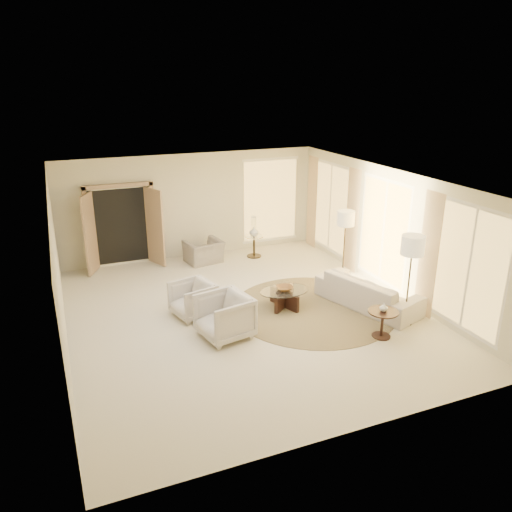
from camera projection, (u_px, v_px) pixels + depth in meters
name	position (u px, v px, depth m)	size (l,w,h in m)	color
room	(245.00, 251.00, 9.95)	(7.04, 8.04, 2.83)	beige
windows_right	(386.00, 233.00, 11.28)	(0.10, 6.40, 2.40)	#EEC05F
window_back_corner	(271.00, 200.00, 14.23)	(1.70, 0.10, 2.40)	#EEC05F
curtains_right	(361.00, 225.00, 12.06)	(0.06, 5.20, 2.60)	#D0B28A
french_doors	(122.00, 227.00, 12.71)	(1.95, 0.66, 2.16)	tan
area_rug	(313.00, 309.00, 10.65)	(3.50, 3.50, 0.01)	#463922
sofa	(368.00, 292.00, 10.68)	(2.30, 0.90, 0.67)	beige
armchair_left	(193.00, 298.00, 10.22)	(0.78, 0.73, 0.80)	beige
armchair_right	(224.00, 315.00, 9.36)	(0.90, 0.84, 0.92)	beige
accent_chair	(204.00, 248.00, 13.20)	(0.92, 0.60, 0.80)	gray
coffee_table	(284.00, 297.00, 10.64)	(1.33, 1.33, 0.40)	black
end_table	(383.00, 319.00, 9.38)	(0.57, 0.57, 0.54)	black
side_table	(254.00, 244.00, 13.65)	(0.51, 0.51, 0.59)	#2E271C
floor_lamp_near	(346.00, 221.00, 11.76)	(0.41, 0.41, 1.71)	#2E271C
floor_lamp_far	(412.00, 249.00, 9.52)	(0.45, 0.45, 1.84)	#2E271C
bowl	(284.00, 288.00, 10.58)	(0.35, 0.35, 0.09)	brown
end_vase	(384.00, 307.00, 9.30)	(0.16, 0.16, 0.16)	white
side_vase	(254.00, 231.00, 13.52)	(0.25, 0.25, 0.26)	white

